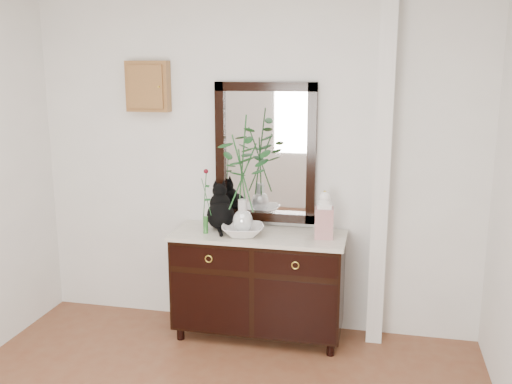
% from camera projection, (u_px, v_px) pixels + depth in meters
% --- Properties ---
extents(wall_back, '(3.60, 0.04, 2.70)m').
position_uv_depth(wall_back, '(253.00, 164.00, 4.53)').
color(wall_back, white).
rests_on(wall_back, ground).
extents(pilaster, '(0.12, 0.20, 2.70)m').
position_uv_depth(pilaster, '(382.00, 170.00, 4.24)').
color(pilaster, white).
rests_on(pilaster, ground).
extents(sideboard, '(1.33, 0.52, 0.82)m').
position_uv_depth(sideboard, '(259.00, 280.00, 4.46)').
color(sideboard, black).
rests_on(sideboard, ground).
extents(wall_mirror, '(0.80, 0.06, 1.10)m').
position_uv_depth(wall_mirror, '(265.00, 153.00, 4.47)').
color(wall_mirror, black).
rests_on(wall_mirror, wall_back).
extents(key_cabinet, '(0.35, 0.10, 0.40)m').
position_uv_depth(key_cabinet, '(148.00, 86.00, 4.54)').
color(key_cabinet, brown).
rests_on(key_cabinet, wall_back).
extents(cat, '(0.35, 0.38, 0.36)m').
position_uv_depth(cat, '(221.00, 206.00, 4.48)').
color(cat, black).
rests_on(cat, sideboard).
extents(lotus_bowl, '(0.38, 0.38, 0.08)m').
position_uv_depth(lotus_bowl, '(243.00, 230.00, 4.32)').
color(lotus_bowl, white).
rests_on(lotus_bowl, sideboard).
extents(vase_branches, '(0.45, 0.45, 0.91)m').
position_uv_depth(vase_branches, '(242.00, 174.00, 4.23)').
color(vase_branches, silver).
rests_on(vase_branches, lotus_bowl).
extents(bud_vase_rose, '(0.07, 0.07, 0.51)m').
position_uv_depth(bud_vase_rose, '(205.00, 201.00, 4.33)').
color(bud_vase_rose, '#2E6C2C').
rests_on(bud_vase_rose, sideboard).
extents(ginger_jar, '(0.15, 0.15, 0.37)m').
position_uv_depth(ginger_jar, '(324.00, 214.00, 4.24)').
color(ginger_jar, silver).
rests_on(ginger_jar, sideboard).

